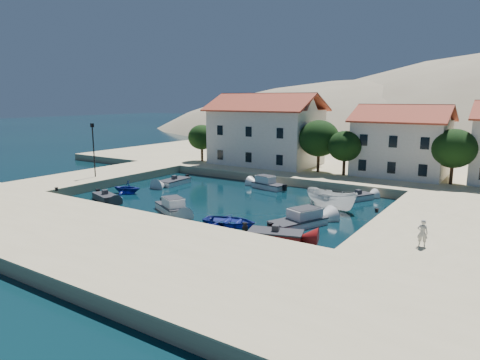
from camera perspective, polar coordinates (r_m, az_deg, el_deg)
name	(u,v)px	position (r m, az deg, el deg)	size (l,w,h in m)	color
ground	(156,225)	(35.17, -11.16, -5.95)	(400.00, 400.00, 0.00)	black
quay_south	(93,240)	(31.25, -18.96, -7.52)	(52.00, 12.00, 1.00)	#C7B788
quay_east	(456,230)	(35.33, 26.81, -6.01)	(11.00, 20.00, 1.00)	#C7B788
quay_west	(101,177)	(55.41, -18.02, 0.38)	(8.00, 20.00, 1.00)	#C7B788
quay_north	(345,163)	(66.29, 13.79, 2.23)	(80.00, 36.00, 1.00)	#C7B788
building_left	(266,128)	(59.97, 3.48, 6.88)	(14.70, 9.45, 9.70)	silver
building_mid	(402,140)	(54.38, 20.75, 5.05)	(10.50, 8.40, 8.30)	silver
trees	(330,142)	(53.22, 11.97, 4.98)	(37.30, 5.30, 6.45)	#382314
lamppost	(93,145)	(52.44, -18.97, 4.46)	(0.35, 0.25, 6.22)	black
bollards	(212,206)	(35.91, -3.69, -3.51)	(29.36, 9.56, 0.30)	black
motorboat_grey_sw	(105,197)	(44.90, -17.53, -2.21)	(3.66, 2.47, 1.25)	#333338
cabin_cruiser_south	(171,207)	(38.94, -9.15, -3.52)	(4.44, 3.46, 1.60)	silver
rowboat_south	(230,225)	(34.64, -1.39, -6.00)	(3.10, 4.35, 0.90)	navy
motorboat_red_se	(276,235)	(31.26, 4.77, -7.35)	(4.26, 2.84, 1.25)	maroon
cabin_cruiser_east	(298,221)	(34.33, 7.78, -5.43)	(3.63, 5.20, 1.60)	silver
boat_east	(331,209)	(40.39, 12.05, -3.80)	(2.01, 5.34, 2.06)	silver
motorboat_white_ne	(358,197)	(44.48, 15.47, -2.21)	(2.66, 3.33, 1.25)	silver
rowboat_west	(127,193)	(47.56, -14.80, -1.72)	(2.58, 2.99, 1.57)	navy
motorboat_white_west	(174,182)	(51.34, -8.73, -0.24)	(2.05, 4.29, 1.25)	silver
cabin_cruiser_north	(269,184)	(48.37, 3.87, -0.60)	(4.20, 2.47, 1.60)	silver
pedestrian	(422,233)	(28.85, 23.16, -6.51)	(0.63, 0.41, 1.72)	beige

